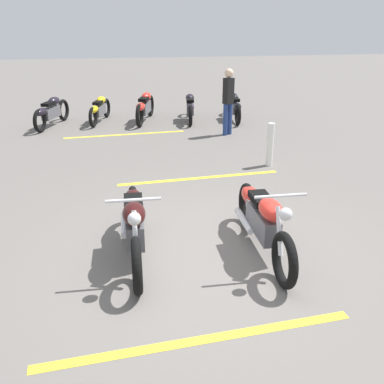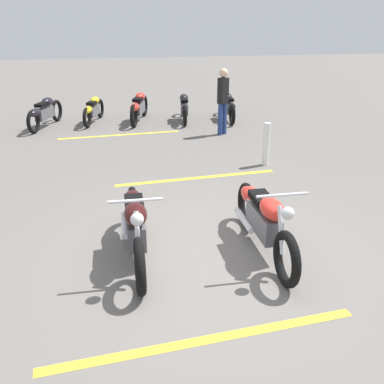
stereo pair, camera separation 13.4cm
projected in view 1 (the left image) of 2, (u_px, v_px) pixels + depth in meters
ground_plane at (201, 257)px, 5.67m from camera, size 60.00×60.00×0.00m
motorcycle_bright_foreground at (262, 219)px, 5.66m from camera, size 2.23×0.62×1.04m
motorcycle_dark_foreground at (134, 223)px, 5.55m from camera, size 2.23×0.62×1.04m
motorcycle_row_far_left at (234, 106)px, 12.98m from camera, size 2.05×0.37×0.77m
motorcycle_row_left at (190, 107)px, 12.89m from camera, size 2.03×0.43×0.77m
motorcycle_row_center at (145, 107)px, 12.79m from camera, size 2.13×0.72×0.82m
motorcycle_row_right at (99, 109)px, 12.71m from camera, size 1.88×0.61×0.73m
motorcycle_row_far_right at (51, 111)px, 12.20m from camera, size 2.04×0.79×0.80m
bystander_near_row at (228, 99)px, 11.18m from camera, size 0.29×0.30×1.71m
bollard_post at (270, 145)px, 8.97m from camera, size 0.14×0.14×0.91m
parking_stripe_near at (200, 340)px, 4.20m from camera, size 0.35×3.20×0.01m
parking_stripe_mid at (200, 178)px, 8.42m from camera, size 0.35×3.20×0.01m
parking_stripe_far at (125, 135)px, 11.52m from camera, size 0.35×3.20×0.01m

